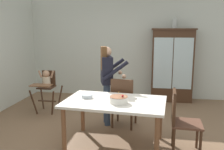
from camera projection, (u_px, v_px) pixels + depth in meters
ground_plane at (106, 134)px, 4.40m from camera, size 6.24×6.24×0.00m
wall_back at (124, 47)px, 6.69m from camera, size 5.32×0.06×2.70m
china_cabinet at (172, 65)px, 6.31m from camera, size 1.08×0.48×1.86m
ceramic_vase at (175, 23)px, 6.11m from camera, size 0.13×0.13×0.27m
high_chair_with_toddler at (46, 84)px, 5.48m from camera, size 0.58×0.69×0.95m
adult_person at (107, 76)px, 4.72m from camera, size 0.61×0.60×1.53m
dining_table at (115, 106)px, 3.91m from camera, size 1.66×1.11×0.74m
birthday_cake at (119, 100)px, 3.76m from camera, size 0.28×0.28×0.19m
serving_bowl at (87, 96)px, 4.04m from camera, size 0.18×0.18×0.05m
dining_chair_far_side at (123, 99)px, 4.61m from camera, size 0.50×0.50×0.96m
dining_chair_right_end at (180, 117)px, 3.68m from camera, size 0.46×0.46×0.96m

